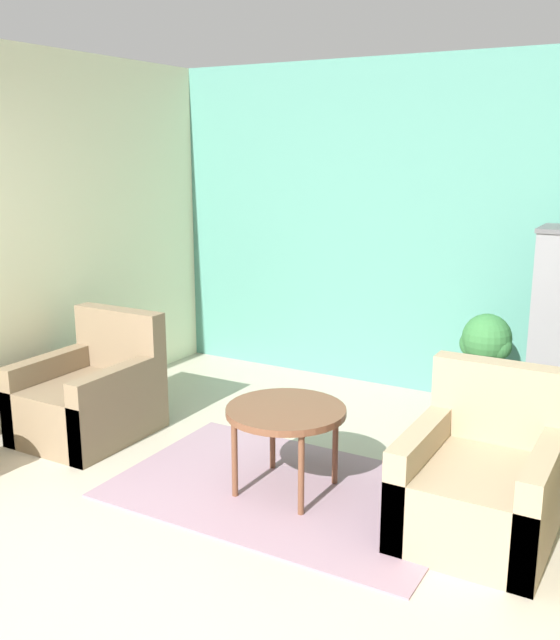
# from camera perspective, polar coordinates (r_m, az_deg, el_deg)

# --- Properties ---
(ground_plane) EXTENTS (20.00, 20.00, 0.00)m
(ground_plane) POSITION_cam_1_polar(r_m,az_deg,el_deg) (3.51, -15.54, -21.30)
(ground_plane) COLOR #B2A893
(ground_plane) RESTS_ON ground
(wall_back_accent) EXTENTS (4.05, 0.06, 2.68)m
(wall_back_accent) POSITION_cam_1_polar(r_m,az_deg,el_deg) (5.97, 8.66, 7.30)
(wall_back_accent) COLOR #4C897A
(wall_back_accent) RESTS_ON ground_plane
(wall_left) EXTENTS (0.06, 3.54, 2.68)m
(wall_left) POSITION_cam_1_polar(r_m,az_deg,el_deg) (5.60, -18.13, 6.38)
(wall_left) COLOR beige
(wall_left) RESTS_ON ground_plane
(area_rug) EXTENTS (2.00, 1.31, 0.01)m
(area_rug) POSITION_cam_1_polar(r_m,az_deg,el_deg) (4.35, 0.47, -13.43)
(area_rug) COLOR gray
(area_rug) RESTS_ON ground_plane
(coffee_table) EXTENTS (0.70, 0.70, 0.52)m
(coffee_table) POSITION_cam_1_polar(r_m,az_deg,el_deg) (4.15, 0.48, -7.67)
(coffee_table) COLOR brown
(coffee_table) RESTS_ON ground_plane
(armchair_left) EXTENTS (0.74, 0.87, 0.85)m
(armchair_left) POSITION_cam_1_polar(r_m,az_deg,el_deg) (5.21, -14.87, -6.06)
(armchair_left) COLOR #7A664C
(armchair_left) RESTS_ON ground_plane
(armchair_right) EXTENTS (0.74, 0.87, 0.85)m
(armchair_right) POSITION_cam_1_polar(r_m,az_deg,el_deg) (3.96, 15.82, -12.56)
(armchair_right) COLOR #9E896B
(armchair_right) RESTS_ON ground_plane
(potted_plant) EXTENTS (0.40, 0.36, 0.81)m
(potted_plant) POSITION_cam_1_polar(r_m,az_deg,el_deg) (5.46, 16.12, -2.34)
(potted_plant) COLOR beige
(potted_plant) RESTS_ON ground_plane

